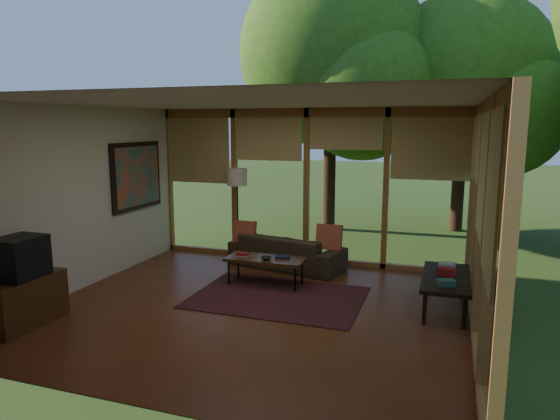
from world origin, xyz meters
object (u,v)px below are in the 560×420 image
at_px(coffee_table, 265,260).
at_px(sofa, 287,251).
at_px(television, 20,257).
at_px(floor_lamp, 237,182).
at_px(media_cabinet, 23,301).
at_px(side_console, 446,280).

bearing_deg(coffee_table, sofa, 89.46).
xyz_separation_m(television, floor_lamp, (1.24, 3.65, 0.56)).
xyz_separation_m(media_cabinet, side_console, (4.87, 2.20, 0.11)).
distance_m(television, floor_lamp, 3.90).
relative_size(media_cabinet, television, 1.82).
relative_size(media_cabinet, floor_lamp, 0.61).
bearing_deg(sofa, coffee_table, 101.65).
xyz_separation_m(sofa, floor_lamp, (-1.02, 0.25, 1.12)).
bearing_deg(media_cabinet, floor_lamp, 71.03).
distance_m(sofa, side_console, 2.87).
relative_size(sofa, floor_lamp, 1.18).
xyz_separation_m(sofa, media_cabinet, (-2.27, -3.41, 0.01)).
distance_m(media_cabinet, side_console, 5.34).
bearing_deg(floor_lamp, television, -108.69).
distance_m(television, coffee_table, 3.31).
bearing_deg(television, sofa, 56.55).
bearing_deg(sofa, television, 68.75).
bearing_deg(coffee_table, television, -133.07).
xyz_separation_m(television, side_console, (4.85, 2.20, -0.44)).
relative_size(media_cabinet, side_console, 0.71).
bearing_deg(side_console, television, -155.61).
relative_size(floor_lamp, side_console, 1.18).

